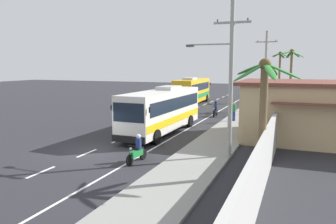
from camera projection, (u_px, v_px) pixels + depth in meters
The scene contains 14 objects.
ground_plane at pixel (91, 151), 20.67m from camera, with size 160.00×160.00×0.00m, color #28282D.
sidewalk_kerb at pixel (231, 129), 27.39m from camera, with size 3.20×90.00×0.14m, color gray.
lane_markings at pixel (192, 119), 33.13m from camera, with size 3.46×71.00×0.01m.
boundary_wall at pixel (282, 112), 29.54m from camera, with size 0.24×60.00×2.35m, color #B2B2AD.
coach_bus_foreground at pixel (162, 109), 26.15m from camera, with size 3.03×10.92×3.65m.
coach_bus_far_lane at pixel (192, 90), 45.84m from camera, with size 3.29×10.75×3.71m.
motorcycle_beside_bus at pixel (215, 110), 34.88m from camera, with size 0.56×1.96×1.60m.
motorcycle_trailing at pixel (137, 151), 18.32m from camera, with size 0.56×1.96×1.56m.
pedestrian_near_kerb at pixel (234, 111), 31.15m from camera, with size 0.36×0.36×1.77m.
utility_pole_nearest at pixel (229, 73), 18.55m from camera, with size 3.67×0.24×9.27m.
utility_pole_mid at pixel (265, 72), 35.19m from camera, with size 2.26×0.24×8.92m.
palm_nearest at pixel (264, 99), 15.33m from camera, with size 3.17×3.25×5.66m.
palm_second at pixel (280, 68), 47.79m from camera, with size 2.72×2.84×7.31m.
palm_third at pixel (291, 67), 38.90m from camera, with size 3.03×2.89×7.23m.
Camera 1 is at (11.86, -16.95, 5.34)m, focal length 35.40 mm.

